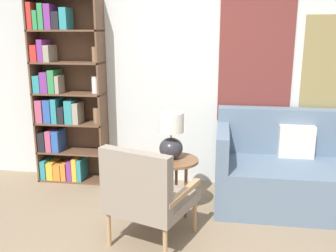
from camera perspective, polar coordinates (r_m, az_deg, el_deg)
name	(u,v)px	position (r m, az deg, el deg)	size (l,w,h in m)	color
wall_back	(175,67)	(4.28, 1.06, 8.93)	(6.40, 0.08, 2.70)	silver
bookshelf	(62,98)	(4.51, -15.82, 4.10)	(0.81, 0.30, 2.12)	brown
armchair	(145,193)	(3.09, -3.47, -10.09)	(0.79, 0.80, 0.87)	tan
couch	(296,172)	(4.08, 18.99, -6.61)	(1.64, 0.91, 0.95)	slate
side_table	(175,166)	(3.61, 1.00, -6.18)	(0.46, 0.46, 0.56)	brown
table_lamp	(171,135)	(3.55, 0.47, -1.38)	(0.24, 0.24, 0.45)	#2D2D33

